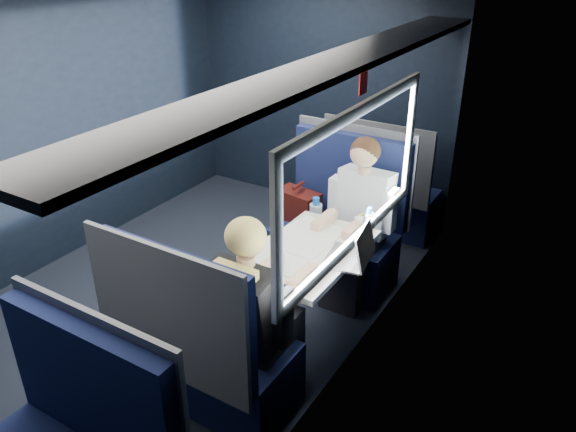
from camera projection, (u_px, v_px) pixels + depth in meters
The scene contains 12 objects.
ground at pixel (194, 295), 4.56m from camera, with size 2.80×4.20×0.01m, color black.
room_shell at pixel (180, 118), 3.88m from camera, with size 3.00×4.40×2.40m.
table at pixel (305, 259), 3.78m from camera, with size 0.62×1.00×0.74m.
seat_bay_near at pixel (336, 230), 4.65m from camera, with size 1.08×0.62×1.26m.
seat_bay_far at pixel (204, 352), 3.31m from camera, with size 1.04×0.62×1.26m.
seat_row_front at pixel (381, 193), 5.35m from camera, with size 1.04×0.51×1.16m.
man at pixel (358, 214), 4.26m from camera, with size 0.53×0.56×1.32m.
woman at pixel (253, 307), 3.18m from camera, with size 0.53×0.56×1.32m.
papers at pixel (303, 245), 3.79m from camera, with size 0.51×0.74×0.01m, color white.
laptop at pixel (355, 252), 3.57m from camera, with size 0.31×0.38×0.25m.
bottle_small at pixel (368, 225), 3.82m from camera, with size 0.07×0.07×0.24m.
cup at pixel (359, 224), 3.96m from camera, with size 0.07×0.07×0.09m, color white.
Camera 1 is at (2.63, -2.83, 2.62)m, focal length 35.00 mm.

